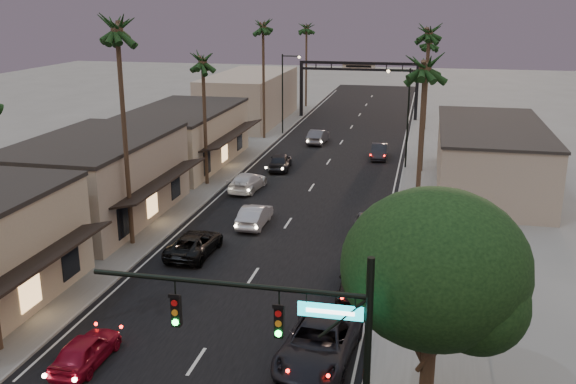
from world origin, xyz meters
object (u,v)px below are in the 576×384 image
at_px(corner_tree, 437,275).
at_px(streetlight_right, 405,110).
at_px(palm_ld, 263,23).
at_px(palm_far, 307,25).
at_px(oncoming_silver, 255,215).
at_px(oncoming_red, 86,350).
at_px(curbside_near, 319,342).
at_px(streetlight_left, 285,87).
at_px(palm_lc, 202,56).
at_px(palm_rc, 430,39).
at_px(curbside_black, 364,280).
at_px(palm_rb, 429,28).
at_px(arch, 358,76).
at_px(oncoming_pickup, 195,244).
at_px(traffic_signal, 302,339).
at_px(palm_ra, 426,61).
at_px(palm_lb, 116,23).

xyz_separation_m(corner_tree, streetlight_right, (-2.56, 37.55, -0.65)).
xyz_separation_m(palm_ld, palm_far, (0.30, 23.00, -0.97)).
bearing_deg(oncoming_silver, corner_tree, 120.82).
xyz_separation_m(palm_far, oncoming_red, (3.91, -69.17, -10.78)).
xyz_separation_m(oncoming_red, curbside_near, (9.41, 2.36, 0.19)).
height_order(streetlight_left, palm_lc, palm_lc).
bearing_deg(palm_rc, palm_lc, -121.56).
height_order(oncoming_red, oncoming_silver, oncoming_silver).
bearing_deg(oncoming_silver, palm_ld, -76.57).
bearing_deg(curbside_black, corner_tree, -72.99).
bearing_deg(palm_rc, palm_rb, -90.00).
distance_m(arch, palm_rc, 11.59).
height_order(palm_ld, curbside_black, palm_ld).
relative_size(palm_lc, palm_rb, 0.86).
bearing_deg(streetlight_left, oncoming_silver, -81.12).
height_order(arch, palm_rc, palm_rc).
xyz_separation_m(palm_ld, oncoming_pickup, (4.37, -33.71, -11.72)).
bearing_deg(curbside_black, streetlight_right, 88.10).
relative_size(oncoming_red, oncoming_silver, 0.90).
bearing_deg(palm_ld, traffic_signal, -74.35).
xyz_separation_m(corner_tree, palm_lc, (-18.08, 28.55, 4.49)).
distance_m(palm_ra, curbside_near, 17.00).
xyz_separation_m(arch, palm_ra, (8.60, -46.00, 5.91)).
height_order(streetlight_left, curbside_near, streetlight_left).
bearing_deg(palm_far, palm_lb, -90.31).
relative_size(palm_ld, palm_far, 1.08).
xyz_separation_m(streetlight_left, palm_ld, (-1.68, -3.00, 7.09)).
xyz_separation_m(traffic_signal, streetlight_left, (-12.61, 54.00, 0.25)).
distance_m(traffic_signal, palm_far, 75.58).
bearing_deg(corner_tree, palm_rb, 91.37).
relative_size(arch, palm_far, 1.15).
bearing_deg(streetlight_left, curbside_black, -71.88).
distance_m(oncoming_red, curbside_black, 13.96).
distance_m(corner_tree, oncoming_silver, 23.38).
bearing_deg(corner_tree, curbside_black, 107.39).
distance_m(streetlight_left, palm_lc, 22.65).
xyz_separation_m(corner_tree, oncoming_red, (-13.87, 1.38, -5.31)).
height_order(arch, oncoming_red, arch).
distance_m(corner_tree, palm_rc, 56.74).
relative_size(palm_ld, curbside_near, 2.31).
xyz_separation_m(corner_tree, curbside_black, (-3.28, 10.46, -5.12)).
relative_size(palm_lc, palm_ld, 0.86).
distance_m(oncoming_red, curbside_near, 9.71).
distance_m(palm_lc, oncoming_pickup, 18.20).
distance_m(arch, palm_lb, 49.39).
bearing_deg(palm_rb, traffic_signal, -94.16).
bearing_deg(palm_far, streetlight_left, -86.05).
bearing_deg(streetlight_left, palm_lb, -92.67).
height_order(palm_ld, oncoming_red, palm_ld).
distance_m(palm_ra, curbside_black, 12.45).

